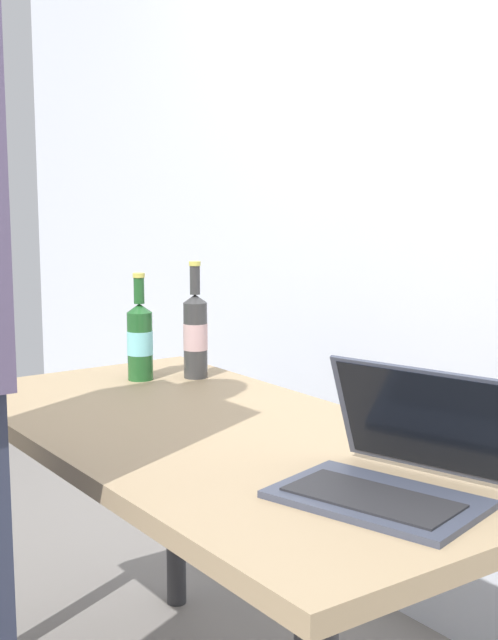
% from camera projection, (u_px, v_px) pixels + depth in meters
% --- Properties ---
extents(desk, '(1.49, 0.71, 0.76)m').
position_uv_depth(desk, '(217.00, 472.00, 1.85)').
color(desk, '#9E8460').
rests_on(desk, ground).
extents(laptop, '(0.40, 0.37, 0.21)m').
position_uv_depth(laptop, '(395.00, 466.00, 1.44)').
color(laptop, '#383D4C').
rests_on(laptop, desk).
extents(beer_bottle_amber, '(0.07, 0.07, 0.32)m').
position_uv_depth(beer_bottle_amber, '(195.00, 333.00, 2.33)').
color(beer_bottle_amber, '#333333').
rests_on(beer_bottle_amber, desk).
extents(beer_bottle_dark, '(0.07, 0.07, 0.29)m').
position_uv_depth(beer_bottle_dark, '(140.00, 339.00, 2.30)').
color(beer_bottle_dark, '#1E5123').
rests_on(beer_bottle_dark, desk).
extents(back_wall, '(6.00, 0.10, 2.60)m').
position_uv_depth(back_wall, '(493.00, 176.00, 2.25)').
color(back_wall, silver).
rests_on(back_wall, ground).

